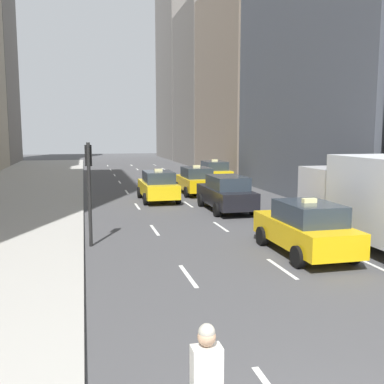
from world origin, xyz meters
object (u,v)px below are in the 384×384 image
(sedan_black_near, at_px, (226,193))
(taxi_fourth, at_px, (158,186))
(taxi_third, at_px, (196,180))
(taxi_lead, at_px, (214,172))
(taxi_second, at_px, (305,228))
(traffic_light_pole, at_px, (89,177))

(sedan_black_near, bearing_deg, taxi_fourth, 124.81)
(taxi_third, height_order, taxi_fourth, same)
(taxi_lead, xyz_separation_m, taxi_fourth, (-5.60, -7.73, 0.00))
(taxi_second, height_order, traffic_light_pole, traffic_light_pole)
(taxi_lead, xyz_separation_m, taxi_second, (-2.80, -20.11, 0.00))
(taxi_second, distance_m, sedan_black_near, 8.36)
(taxi_lead, height_order, taxi_third, same)
(taxi_lead, relative_size, taxi_third, 1.00)
(taxi_lead, relative_size, taxi_fourth, 1.00)
(traffic_light_pole, bearing_deg, taxi_lead, 61.14)
(taxi_lead, bearing_deg, taxi_fourth, -125.92)
(sedan_black_near, bearing_deg, traffic_light_pole, -140.46)
(taxi_lead, bearing_deg, taxi_second, -97.93)
(taxi_lead, xyz_separation_m, taxi_third, (-2.80, -5.47, 0.00))
(taxi_lead, height_order, taxi_fourth, same)
(taxi_third, xyz_separation_m, sedan_black_near, (0.00, -6.28, 0.03))
(taxi_second, distance_m, taxi_fourth, 12.70)
(sedan_black_near, relative_size, traffic_light_pole, 1.34)
(taxi_fourth, height_order, sedan_black_near, taxi_fourth)
(taxi_fourth, height_order, traffic_light_pole, traffic_light_pole)
(taxi_second, bearing_deg, traffic_light_pole, 157.59)
(taxi_third, xyz_separation_m, taxi_fourth, (-2.80, -2.26, 0.00))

